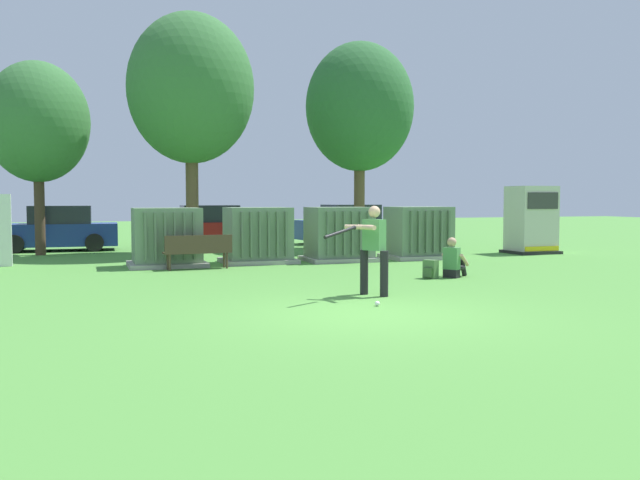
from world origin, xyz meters
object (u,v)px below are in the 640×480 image
park_bench (198,249)px  backpack (430,270)px  parked_car_left_of_center (58,230)px  parked_car_rightmost (349,225)px  transformer_west (167,238)px  transformer_mid_west (258,236)px  parked_car_right_of_center (207,228)px  transformer_east (419,233)px  seated_spectator (453,262)px  sports_ball (377,304)px  generator_enclosure (531,220)px  transformer_mid_east (339,235)px  batter (372,246)px

park_bench → backpack: (4.82, -3.87, -0.32)m
parked_car_left_of_center → parked_car_rightmost: 11.42m
transformer_west → transformer_mid_west: same height
park_bench → parked_car_right_of_center: bearing=78.6°
transformer_west → transformer_east: bearing=-0.1°
seated_spectator → parked_car_right_of_center: (-3.83, 11.89, 0.38)m
park_bench → parked_car_rightmost: size_ratio=0.42×
seated_spectator → parked_car_rightmost: size_ratio=0.22×
park_bench → sports_ball: size_ratio=20.28×
parked_car_right_of_center → generator_enclosure: bearing=-33.0°
park_bench → generator_enclosure: bearing=7.7°
transformer_west → parked_car_left_of_center: bearing=113.3°
transformer_west → parked_car_right_of_center: same height
transformer_mid_west → seated_spectator: bearing=-55.6°
parked_car_right_of_center → transformer_mid_east: bearing=-68.3°
transformer_mid_east → park_bench: 4.55m
batter → transformer_mid_west: bearing=93.4°
backpack → batter: bearing=-138.5°
park_bench → backpack: 6.19m
transformer_mid_east → backpack: transformer_mid_east is taller
generator_enclosure → park_bench: 11.76m
transformer_mid_west → parked_car_right_of_center: bearing=92.7°
transformer_east → transformer_west: bearing=179.9°
transformer_mid_west → park_bench: size_ratio=1.15×
transformer_west → sports_ball: transformer_west is taller
seated_spectator → parked_car_right_of_center: 12.50m
transformer_west → generator_enclosure: generator_enclosure is taller
backpack → parked_car_rightmost: size_ratio=0.10×
parked_car_right_of_center → parked_car_rightmost: (6.06, 0.50, 0.00)m
generator_enclosure → parked_car_rightmost: size_ratio=0.53×
transformer_east → backpack: bearing=-114.6°
transformer_west → park_bench: (0.69, -1.10, -0.25)m
transformer_mid_east → sports_ball: transformer_mid_east is taller
transformer_mid_west → parked_car_left_of_center: (-5.68, 6.87, -0.04)m
park_bench → batter: size_ratio=1.05×
parked_car_left_of_center → parked_car_right_of_center: same height
transformer_mid_east → backpack: (0.41, -4.96, -0.57)m
transformer_west → transformer_mid_west: size_ratio=1.00×
transformer_east → seated_spectator: bearing=-108.3°
sports_ball → parked_car_rightmost: 16.80m
batter → parked_car_left_of_center: size_ratio=0.41×
transformer_mid_west → parked_car_left_of_center: same height
parked_car_left_of_center → transformer_east: bearing=-33.2°
backpack → parked_car_left_of_center: size_ratio=0.10×
transformer_mid_west → backpack: size_ratio=4.77×
sports_ball → parked_car_right_of_center: (-0.33, 15.28, 0.71)m
parked_car_right_of_center → backpack: bearing=-75.1°
transformer_mid_east → parked_car_left_of_center: 10.79m
transformer_east → parked_car_rightmost: same height
parked_car_rightmost → batter: bearing=-110.0°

